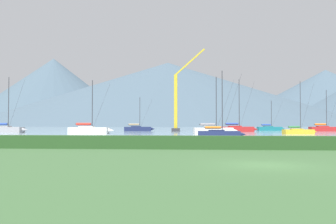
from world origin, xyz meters
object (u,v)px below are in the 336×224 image
Objects in this scene: sailboat_slip_0 at (237,129)px; sailboat_slip_8 at (325,129)px; sailboat_slip_10 at (138,128)px; sailboat_slip_6 at (270,128)px; sailboat_slip_11 at (89,130)px; sailboat_slip_3 at (214,130)px; sailboat_slip_12 at (6,129)px; dock_crane at (177,105)px; sailboat_slip_2 at (219,133)px; sailboat_slip_7 at (299,131)px.

sailboat_slip_8 is at bearing 10.59° from sailboat_slip_0.
sailboat_slip_10 is (-24.59, 6.84, -0.10)m from sailboat_slip_0.
sailboat_slip_6 is 0.79× the size of sailboat_slip_8.
sailboat_slip_11 reaches higher than sailboat_slip_8.
sailboat_slip_6 is (16.51, 29.27, -0.11)m from sailboat_slip_3.
sailboat_slip_12 is 39.56m from dock_crane.
sailboat_slip_12 is (-20.27, 5.44, 0.00)m from sailboat_slip_11.
sailboat_slip_8 is (28.54, 22.09, -0.04)m from sailboat_slip_3.
sailboat_slip_11 is 20.98m from sailboat_slip_12.
sailboat_slip_6 is 66.05m from sailboat_slip_12.
sailboat_slip_12 is at bearing 165.78° from sailboat_slip_3.
dock_crane is (-8.14, 18.39, 5.91)m from sailboat_slip_3.
dock_crane is (-8.16, 36.39, 6.04)m from sailboat_slip_2.
sailboat_slip_0 is 17.82m from sailboat_slip_6.
dock_crane reaches higher than sailboat_slip_7.
sailboat_slip_6 is (10.39, 14.48, -0.14)m from sailboat_slip_0.
sailboat_slip_7 is 40.50m from sailboat_slip_11.
sailboat_slip_10 is 0.43× the size of dock_crane.
sailboat_slip_12 is (-61.38, -24.37, 0.13)m from sailboat_slip_6.
sailboat_slip_6 is 0.40× the size of dock_crane.
sailboat_slip_10 is at bearing -175.11° from sailboat_slip_6.
sailboat_slip_12 is (-73.41, -17.19, 0.06)m from sailboat_slip_8.
sailboat_slip_7 is 61.05m from sailboat_slip_12.
sailboat_slip_8 is 0.85× the size of sailboat_slip_12.
sailboat_slip_12 reaches higher than sailboat_slip_2.
dock_crane reaches higher than sailboat_slip_12.
sailboat_slip_7 is 26.41m from sailboat_slip_8.
sailboat_slip_12 is (-44.87, 4.90, 0.02)m from sailboat_slip_3.
sailboat_slip_10 is at bearing 162.52° from dock_crane.
sailboat_slip_6 is 0.81× the size of sailboat_slip_7.
dock_crane reaches higher than sailboat_slip_6.
sailboat_slip_12 reaches higher than sailboat_slip_11.
sailboat_slip_0 is 16.01m from sailboat_slip_3.
dock_crane is (16.46, 18.92, 5.89)m from sailboat_slip_11.
sailboat_slip_6 is 27.62m from dock_crane.
sailboat_slip_12 reaches higher than sailboat_slip_8.
dock_crane is at bearing -163.60° from sailboat_slip_6.
sailboat_slip_2 is at bearing -77.36° from dock_crane.
sailboat_slip_7 is 31.52m from dock_crane.
sailboat_slip_3 is 1.08× the size of sailboat_slip_8.
sailboat_slip_7 is 41.19m from sailboat_slip_10.
sailboat_slip_3 is at bearing 88.00° from sailboat_slip_2.
sailboat_slip_2 is at bearing -142.02° from sailboat_slip_7.
sailboat_slip_7 is at bearing -11.89° from sailboat_slip_3.
dock_crane reaches higher than sailboat_slip_10.
sailboat_slip_0 is 1.52× the size of sailboat_slip_6.
sailboat_slip_3 is 1.05× the size of sailboat_slip_11.
sailboat_slip_6 is at bearing 79.96° from sailboat_slip_7.
sailboat_slip_7 is at bearing -5.85° from sailboat_slip_12.
sailboat_slip_11 is at bearing 170.36° from sailboat_slip_7.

